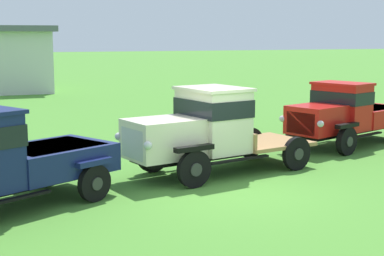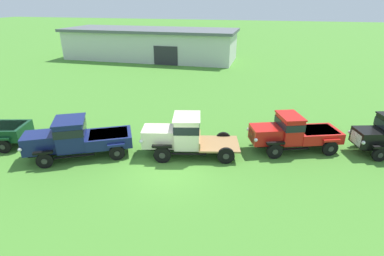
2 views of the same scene
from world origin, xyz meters
The scene contains 3 objects.
ground_plane centered at (0.00, 0.00, 0.00)m, with size 240.00×240.00×0.00m, color #47842D.
vintage_truck_midrow_center centered at (0.13, 1.70, 1.20)m, with size 5.52×3.02×2.25m.
vintage_truck_far_side centered at (6.00, 3.83, 1.04)m, with size 5.31×3.40×2.08m.
Camera 1 is at (-5.51, -12.06, 3.56)m, focal length 55.00 mm.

